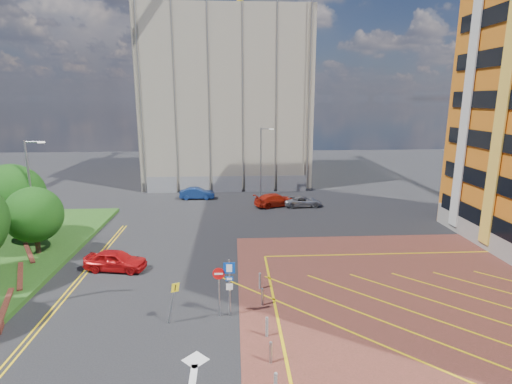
{
  "coord_description": "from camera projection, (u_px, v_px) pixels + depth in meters",
  "views": [
    {
      "loc": [
        0.79,
        -18.2,
        11.26
      ],
      "look_at": [
        2.05,
        3.81,
        6.09
      ],
      "focal_mm": 28.0,
      "sensor_mm": 36.0,
      "label": 1
    }
  ],
  "objects": [
    {
      "name": "construction_fence",
      "position": [
        235.0,
        184.0,
        49.2
      ],
      "size": [
        21.6,
        0.06,
        2.0
      ],
      "primitive_type": "cube",
      "color": "gray",
      "rests_on": "ground"
    },
    {
      "name": "car_red_back",
      "position": [
        276.0,
        200.0,
        42.76
      ],
      "size": [
        5.05,
        3.36,
        1.36
      ],
      "primitive_type": "imported",
      "rotation": [
        0.0,
        0.0,
        1.91
      ],
      "color": "red",
      "rests_on": "ground"
    },
    {
      "name": "lamp_back",
      "position": [
        262.0,
        159.0,
        46.66
      ],
      "size": [
        1.53,
        0.16,
        8.0
      ],
      "color": "#9EA0A8",
      "rests_on": "ground"
    },
    {
      "name": "ground",
      "position": [
        220.0,
        327.0,
        20.21
      ],
      "size": [
        140.0,
        140.0,
        0.0
      ],
      "primitive_type": "plane",
      "color": "black",
      "rests_on": "ground"
    },
    {
      "name": "retaining_wall",
      "position": [
        1.0,
        310.0,
        21.45
      ],
      "size": [
        6.06,
        20.33,
        0.4
      ],
      "color": "maroon",
      "rests_on": "ground"
    },
    {
      "name": "tree_d",
      "position": [
        12.0,
        196.0,
        31.05
      ],
      "size": [
        5.0,
        5.0,
        6.08
      ],
      "color": "#3D2B1C",
      "rests_on": "grass_bed"
    },
    {
      "name": "car_silver_back",
      "position": [
        302.0,
        201.0,
        42.64
      ],
      "size": [
        4.09,
        2.02,
        1.12
      ],
      "primitive_type": "imported",
      "rotation": [
        0.0,
        0.0,
        1.61
      ],
      "color": "#9FA0A6",
      "rests_on": "ground"
    },
    {
      "name": "car_blue_back",
      "position": [
        197.0,
        193.0,
        45.87
      ],
      "size": [
        3.97,
        1.44,
        1.3
      ],
      "primitive_type": "imported",
      "rotation": [
        0.0,
        0.0,
        1.55
      ],
      "color": "navy",
      "rests_on": "ground"
    },
    {
      "name": "forecourt",
      "position": [
        487.0,
        318.0,
        20.99
      ],
      "size": [
        26.0,
        26.0,
        0.02
      ],
      "primitive_type": "cube",
      "color": "brown",
      "rests_on": "ground"
    },
    {
      "name": "warning_sign",
      "position": [
        173.0,
        298.0,
        20.2
      ],
      "size": [
        0.68,
        0.4,
        2.25
      ],
      "color": "#9EA0A8",
      "rests_on": "ground"
    },
    {
      "name": "lamp_left_far",
      "position": [
        32.0,
        189.0,
        30.01
      ],
      "size": [
        1.53,
        0.16,
        8.0
      ],
      "color": "#9EA0A8",
      "rests_on": "grass_bed"
    },
    {
      "name": "bollard_row",
      "position": [
        268.0,
        336.0,
        18.61
      ],
      "size": [
        0.14,
        11.14,
        0.9
      ],
      "color": "#9EA0A8",
      "rests_on": "forecourt"
    },
    {
      "name": "car_red_left",
      "position": [
        116.0,
        260.0,
        26.75
      ],
      "size": [
        4.3,
        2.3,
        1.39
      ],
      "primitive_type": "imported",
      "rotation": [
        0.0,
        0.0,
        1.4
      ],
      "color": "red",
      "rests_on": "ground"
    },
    {
      "name": "sign_cluster",
      "position": [
        225.0,
        282.0,
        20.74
      ],
      "size": [
        1.17,
        0.12,
        3.2
      ],
      "color": "#9EA0A8",
      "rests_on": "ground"
    },
    {
      "name": "tree_c",
      "position": [
        34.0,
        215.0,
        28.45
      ],
      "size": [
        4.0,
        4.0,
        4.9
      ],
      "color": "#3D2B1C",
      "rests_on": "grass_bed"
    },
    {
      "name": "construction_building",
      "position": [
        227.0,
        101.0,
        56.58
      ],
      "size": [
        21.2,
        19.2,
        22.0
      ],
      "primitive_type": "cube",
      "color": "#A29784",
      "rests_on": "ground"
    }
  ]
}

